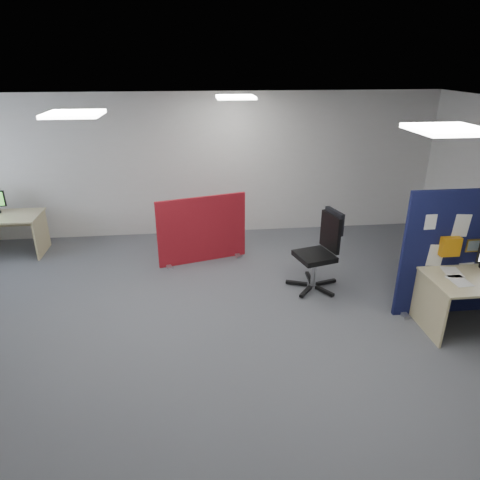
{
  "coord_description": "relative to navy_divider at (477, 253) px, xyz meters",
  "views": [
    {
      "loc": [
        -0.2,
        -4.56,
        3.24
      ],
      "look_at": [
        0.37,
        0.66,
        1.0
      ],
      "focal_mm": 32.0,
      "sensor_mm": 36.0,
      "label": 1
    }
  ],
  "objects": [
    {
      "name": "floor",
      "position": [
        -3.47,
        -0.18,
        -0.88
      ],
      "size": [
        9.0,
        9.0,
        0.0
      ],
      "primitive_type": "plane",
      "color": "#505358",
      "rests_on": "ground"
    },
    {
      "name": "ceiling",
      "position": [
        -3.47,
        -0.18,
        1.82
      ],
      "size": [
        9.0,
        7.0,
        0.02
      ],
      "primitive_type": "cube",
      "color": "white",
      "rests_on": "wall_back"
    },
    {
      "name": "wall_back",
      "position": [
        -3.47,
        3.32,
        0.47
      ],
      "size": [
        9.0,
        0.02,
        2.7
      ],
      "primitive_type": "cube",
      "color": "silver",
      "rests_on": "floor"
    },
    {
      "name": "ceiling_lights",
      "position": [
        -3.13,
        0.49,
        1.79
      ],
      "size": [
        4.1,
        4.1,
        0.04
      ],
      "color": "white",
      "rests_on": "ceiling"
    },
    {
      "name": "navy_divider",
      "position": [
        0.0,
        0.0,
        0.0
      ],
      "size": [
        2.13,
        0.3,
        1.75
      ],
      "color": "#0F153A",
      "rests_on": "floor"
    },
    {
      "name": "red_divider",
      "position": [
        -3.58,
        1.98,
        -0.31
      ],
      "size": [
        1.49,
        0.45,
        1.15
      ],
      "rotation": [
        0.0,
        0.0,
        0.26
      ],
      "color": "maroon",
      "rests_on": "floor"
    },
    {
      "name": "office_chair",
      "position": [
        -1.83,
        0.88,
        -0.2
      ],
      "size": [
        0.79,
        0.77,
        1.19
      ],
      "rotation": [
        0.0,
        0.0,
        0.26
      ],
      "color": "black",
      "rests_on": "floor"
    }
  ]
}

